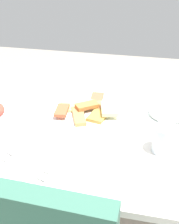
{
  "coord_description": "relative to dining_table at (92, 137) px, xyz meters",
  "views": [
    {
      "loc": [
        -0.2,
        0.97,
        1.35
      ],
      "look_at": [
        0.02,
        -0.02,
        0.77
      ],
      "focal_mm": 46.65,
      "sensor_mm": 36.0,
      "label": 1
    }
  ],
  "objects": [
    {
      "name": "dining_table",
      "position": [
        0.0,
        0.0,
        0.0
      ],
      "size": [
        1.23,
        0.85,
        0.74
      ],
      "color": "silver",
      "rests_on": "ground_plane"
    },
    {
      "name": "drinking_glass",
      "position": [
        -0.28,
        0.14,
        0.13
      ],
      "size": [
        0.08,
        0.08,
        0.1
      ],
      "primitive_type": "cylinder",
      "color": "silver",
      "rests_on": "dining_table"
    },
    {
      "name": "fork",
      "position": [
        0.16,
        0.29,
        0.08
      ],
      "size": [
        0.18,
        0.09,
        0.0
      ],
      "primitive_type": "cube",
      "rotation": [
        0.0,
        0.0,
        -0.38
      ],
      "color": "silver",
      "rests_on": "paper_napkin"
    },
    {
      "name": "spoon",
      "position": [
        0.16,
        0.33,
        0.08
      ],
      "size": [
        0.19,
        0.09,
        0.0
      ],
      "primitive_type": "cube",
      "rotation": [
        0.0,
        0.0,
        -0.38
      ],
      "color": "silver",
      "rests_on": "paper_napkin"
    },
    {
      "name": "paper_napkin",
      "position": [
        0.16,
        0.31,
        0.08
      ],
      "size": [
        0.15,
        0.15,
        0.0
      ],
      "primitive_type": "cube",
      "rotation": [
        0.0,
        0.0,
        -0.17
      ],
      "color": "white",
      "rests_on": "dining_table"
    },
    {
      "name": "pide_platter",
      "position": [
        0.03,
        -0.06,
        0.09
      ],
      "size": [
        0.31,
        0.32,
        0.05
      ],
      "color": "white",
      "rests_on": "dining_table"
    },
    {
      "name": "salad_plate_greens",
      "position": [
        -0.3,
        -0.1,
        0.1
      ],
      "size": [
        0.23,
        0.23,
        0.05
      ],
      "color": "white",
      "rests_on": "dining_table"
    }
  ]
}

